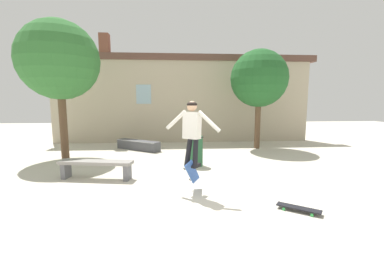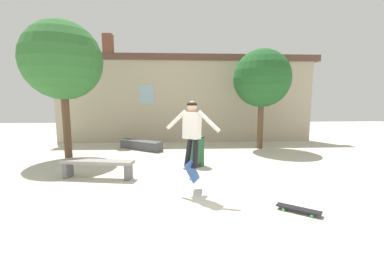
% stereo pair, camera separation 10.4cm
% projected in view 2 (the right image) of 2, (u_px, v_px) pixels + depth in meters
% --- Properties ---
extents(ground_plane, '(40.00, 40.00, 0.00)m').
position_uv_depth(ground_plane, '(201.00, 208.00, 4.85)').
color(ground_plane, beige).
extents(building_backdrop, '(13.08, 0.52, 5.10)m').
position_uv_depth(building_backdrop, '(186.00, 97.00, 12.56)').
color(building_backdrop, '#B7A88E').
rests_on(building_backdrop, ground_plane).
extents(tree_right, '(2.36, 2.36, 4.12)m').
position_uv_depth(tree_right, '(262.00, 79.00, 10.57)').
color(tree_right, brown).
rests_on(tree_right, ground_plane).
extents(tree_left, '(2.67, 2.67, 4.72)m').
position_uv_depth(tree_left, '(62.00, 61.00, 8.77)').
color(tree_left, brown).
rests_on(tree_left, ground_plane).
extents(park_bench, '(1.93, 0.70, 0.48)m').
position_uv_depth(park_bench, '(98.00, 165.00, 6.65)').
color(park_bench, gray).
rests_on(park_bench, ground_plane).
extents(skate_ledge, '(1.91, 1.54, 0.39)m').
position_uv_depth(skate_ledge, '(141.00, 145.00, 10.67)').
color(skate_ledge, '#4C4C51').
rests_on(skate_ledge, ground_plane).
extents(trash_bin, '(0.51, 0.51, 0.93)m').
position_uv_depth(trash_bin, '(197.00, 150.00, 7.96)').
color(trash_bin, '#235633').
rests_on(trash_bin, ground_plane).
extents(skater, '(1.13, 0.80, 1.41)m').
position_uv_depth(skater, '(192.00, 128.00, 5.42)').
color(skater, silver).
extents(skateboard_flipping, '(0.41, 0.62, 0.68)m').
position_uv_depth(skateboard_flipping, '(192.00, 172.00, 5.61)').
color(skateboard_flipping, '#2D519E').
extents(skateboard_resting, '(0.72, 0.61, 0.08)m').
position_uv_depth(skateboard_resting, '(298.00, 209.00, 4.63)').
color(skateboard_resting, black).
rests_on(skateboard_resting, ground_plane).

